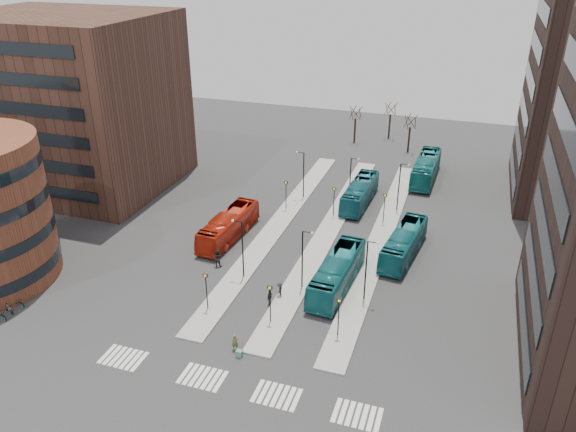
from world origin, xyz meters
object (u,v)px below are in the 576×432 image
(commuter_b, at_px, (270,297))
(commuter_c, at_px, (280,290))
(bicycle_near, at_px, (1,315))
(teal_bus_c, at_px, (404,243))
(teal_bus_a, at_px, (337,273))
(bicycle_mid, at_px, (9,309))
(suitcase, at_px, (239,354))
(teal_bus_b, at_px, (360,193))
(red_bus, at_px, (229,226))
(traveller, at_px, (235,342))
(teal_bus_d, at_px, (426,168))
(commuter_a, at_px, (218,258))
(bicycle_far, at_px, (18,302))

(commuter_b, relative_size, commuter_c, 1.06)
(bicycle_near, bearing_deg, teal_bus_c, -37.97)
(teal_bus_a, xyz_separation_m, bicycle_mid, (-26.66, -13.42, -1.10))
(suitcase, relative_size, teal_bus_a, 0.05)
(teal_bus_a, bearing_deg, bicycle_near, -148.07)
(commuter_c, bearing_deg, teal_bus_b, 173.46)
(teal_bus_b, height_order, commuter_c, teal_bus_b)
(red_bus, bearing_deg, traveller, -60.62)
(teal_bus_b, height_order, bicycle_mid, teal_bus_b)
(teal_bus_d, height_order, commuter_a, teal_bus_d)
(teal_bus_d, relative_size, commuter_c, 7.95)
(teal_bus_d, bearing_deg, commuter_a, -118.33)
(traveller, bearing_deg, suitcase, -75.00)
(red_bus, distance_m, commuter_b, 13.68)
(teal_bus_d, distance_m, traveller, 42.96)
(teal_bus_b, height_order, traveller, teal_bus_b)
(commuter_a, relative_size, bicycle_mid, 1.28)
(red_bus, bearing_deg, commuter_a, -73.05)
(commuter_b, xyz_separation_m, commuter_c, (0.44, 1.49, -0.04))
(suitcase, relative_size, red_bus, 0.06)
(commuter_c, distance_m, bicycle_far, 23.81)
(bicycle_far, bearing_deg, bicycle_near, -169.84)
(suitcase, relative_size, teal_bus_d, 0.05)
(teal_bus_a, bearing_deg, red_bus, 161.15)
(commuter_a, xyz_separation_m, bicycle_mid, (-14.26, -13.22, -0.50))
(teal_bus_a, distance_m, commuter_b, 7.04)
(teal_bus_c, relative_size, traveller, 7.08)
(teal_bus_a, bearing_deg, traveller, -111.73)
(teal_bus_d, bearing_deg, teal_bus_c, -87.96)
(bicycle_far, bearing_deg, teal_bus_b, -27.96)
(traveller, relative_size, commuter_c, 1.02)
(commuter_c, xyz_separation_m, bicycle_far, (-22.04, -8.99, -0.29))
(red_bus, distance_m, traveller, 19.22)
(traveller, height_order, commuter_a, commuter_a)
(teal_bus_b, distance_m, bicycle_far, 40.17)
(teal_bus_a, relative_size, commuter_c, 7.57)
(teal_bus_d, xyz_separation_m, bicycle_far, (-31.77, -42.29, -1.18))
(red_bus, xyz_separation_m, bicycle_far, (-12.91, -18.03, -1.04))
(bicycle_mid, bearing_deg, commuter_a, -27.39)
(suitcase, bearing_deg, bicycle_far, -175.87)
(bicycle_mid, bearing_deg, traveller, -65.48)
(suitcase, distance_m, traveller, 1.01)
(suitcase, distance_m, bicycle_near, 21.85)
(teal_bus_c, bearing_deg, red_bus, -165.77)
(suitcase, height_order, commuter_a, commuter_a)
(red_bus, xyz_separation_m, commuter_b, (8.70, -10.53, -0.71))
(teal_bus_d, relative_size, traveller, 7.78)
(teal_bus_d, relative_size, commuter_a, 6.18)
(traveller, relative_size, commuter_a, 0.79)
(suitcase, bearing_deg, teal_bus_c, 67.63)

